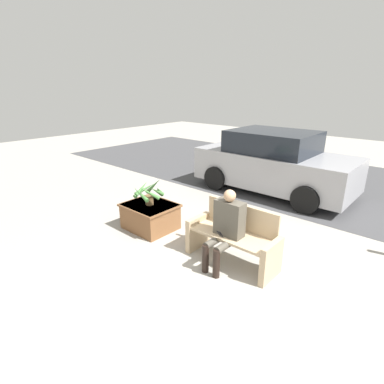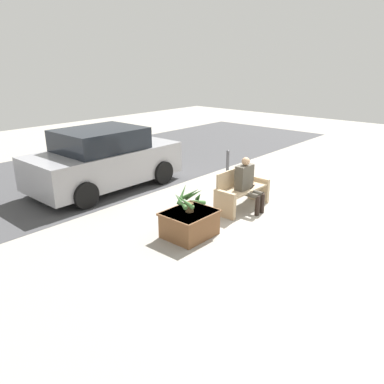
# 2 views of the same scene
# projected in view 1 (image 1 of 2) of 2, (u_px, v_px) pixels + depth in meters

# --- Properties ---
(ground_plane) EXTENTS (30.00, 30.00, 0.00)m
(ground_plane) POSITION_uv_depth(u_px,v_px,m) (222.00, 282.00, 4.29)
(ground_plane) COLOR #9E998E
(road_surface) EXTENTS (20.00, 6.00, 0.01)m
(road_surface) POSITION_uv_depth(u_px,v_px,m) (346.00, 186.00, 8.42)
(road_surface) COLOR #424244
(road_surface) RESTS_ON ground_plane
(bench) EXTENTS (1.46, 0.54, 0.90)m
(bench) POSITION_uv_depth(u_px,v_px,m) (234.00, 237.00, 4.68)
(bench) COLOR tan
(bench) RESTS_ON ground_plane
(person_seated) EXTENTS (0.45, 0.60, 1.22)m
(person_seated) POSITION_uv_depth(u_px,v_px,m) (226.00, 225.00, 4.49)
(person_seated) COLOR #4C473D
(person_seated) RESTS_ON ground_plane
(planter_box) EXTENTS (0.97, 0.83, 0.50)m
(planter_box) POSITION_uv_depth(u_px,v_px,m) (150.00, 215.00, 5.84)
(planter_box) COLOR brown
(planter_box) RESTS_ON ground_plane
(potted_plant) EXTENTS (0.60, 0.60, 0.51)m
(potted_plant) POSITION_uv_depth(u_px,v_px,m) (149.00, 192.00, 5.67)
(potted_plant) COLOR brown
(potted_plant) RESTS_ON planter_box
(parked_car) EXTENTS (3.98, 1.98, 1.59)m
(parked_car) POSITION_uv_depth(u_px,v_px,m) (274.00, 163.00, 7.79)
(parked_car) COLOR #99999E
(parked_car) RESTS_ON ground_plane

